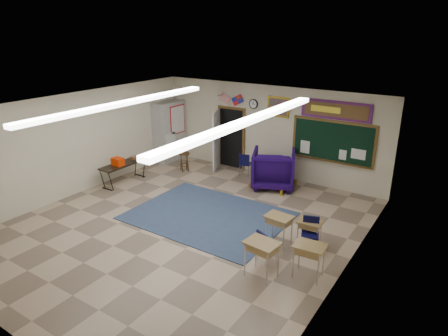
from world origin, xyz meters
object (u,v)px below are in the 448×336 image
Objects in this scene: folding_table at (124,172)px; wooden_stool at (184,162)px; wingback_armchair at (273,169)px; student_desk_front_right at (309,232)px; student_desk_front_left at (278,228)px.

wooden_stool is (0.93, 1.94, -0.02)m from folding_table.
student_desk_front_right is at bearing 106.23° from wingback_armchair.
wingback_armchair reaches higher than student_desk_front_left.
wingback_armchair is at bearing 125.47° from student_desk_front_right.
wooden_stool is at bearing -16.37° from wingback_armchair.
wooden_stool is at bearing 65.00° from folding_table.
student_desk_front_left reaches higher than wooden_stool.
student_desk_front_left is at bearing -28.52° from wooden_stool.
student_desk_front_right is 0.97× the size of wooden_stool.
folding_table is at bearing -115.59° from wooden_stool.
student_desk_front_left reaches higher than student_desk_front_right.
student_desk_front_left is 5.87m from folding_table.
student_desk_front_left is 1.12× the size of student_desk_front_right.
student_desk_front_left is 0.45× the size of folding_table.
student_desk_front_right is at bearing 30.92° from student_desk_front_left.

